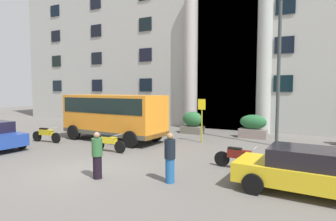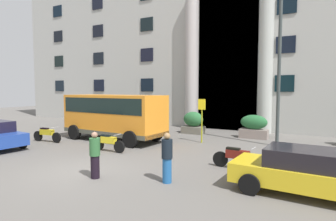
{
  "view_description": "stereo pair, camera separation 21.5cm",
  "coord_description": "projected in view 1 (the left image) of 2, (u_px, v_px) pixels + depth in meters",
  "views": [
    {
      "loc": [
        7.43,
        -7.44,
        3.03
      ],
      "look_at": [
        0.14,
        6.34,
        1.86
      ],
      "focal_mm": 29.33,
      "sensor_mm": 36.0,
      "label": 1
    },
    {
      "loc": [
        7.61,
        -7.34,
        3.03
      ],
      "look_at": [
        0.14,
        6.34,
        1.86
      ],
      "focal_mm": 29.33,
      "sensor_mm": 36.0,
      "label": 2
    }
  ],
  "objects": [
    {
      "name": "orange_minibus",
      "position": [
        114.0,
        113.0,
        16.41
      ],
      "size": [
        6.58,
        2.92,
        2.73
      ],
      "rotation": [
        0.0,
        0.0,
        -0.07
      ],
      "color": "orange",
      "rests_on": "ground_plane"
    },
    {
      "name": "pedestrian_woman_with_bag",
      "position": [
        170.0,
        158.0,
        8.92
      ],
      "size": [
        0.36,
        0.36,
        1.65
      ],
      "rotation": [
        0.0,
        0.0,
        1.29
      ],
      "color": "#1F5593",
      "rests_on": "ground_plane"
    },
    {
      "name": "office_building_facade",
      "position": [
        224.0,
        37.0,
        25.05
      ],
      "size": [
        41.86,
        9.75,
        15.8
      ],
      "color": "#A9A9A3",
      "rests_on": "ground_plane"
    },
    {
      "name": "hedge_planter_far_west",
      "position": [
        139.0,
        119.0,
        21.97
      ],
      "size": [
        1.44,
        1.0,
        1.45
      ],
      "color": "#70635B",
      "rests_on": "ground_plane"
    },
    {
      "name": "scooter_by_planter",
      "position": [
        46.0,
        134.0,
        15.93
      ],
      "size": [
        2.05,
        0.55,
        0.89
      ],
      "rotation": [
        0.0,
        0.0,
        0.1
      ],
      "color": "black",
      "rests_on": "ground_plane"
    },
    {
      "name": "ground_plane",
      "position": [
        86.0,
        173.0,
        10.25
      ],
      "size": [
        80.0,
        64.0,
        0.12
      ],
      "primitive_type": "cube",
      "color": "#625E59"
    },
    {
      "name": "hedge_planter_entrance_right",
      "position": [
        192.0,
        123.0,
        19.19
      ],
      "size": [
        1.49,
        0.96,
        1.52
      ],
      "color": "#696558",
      "rests_on": "ground_plane"
    },
    {
      "name": "bus_stop_sign",
      "position": [
        202.0,
        116.0,
        15.71
      ],
      "size": [
        0.44,
        0.08,
        2.51
      ],
      "color": "#959A18",
      "rests_on": "ground_plane"
    },
    {
      "name": "pedestrian_woman_dark_dress",
      "position": [
        97.0,
        155.0,
        9.35
      ],
      "size": [
        0.36,
        0.36,
        1.61
      ],
      "rotation": [
        0.0,
        0.0,
        5.83
      ],
      "color": "black",
      "rests_on": "ground_plane"
    },
    {
      "name": "hedge_planter_entrance_left",
      "position": [
        253.0,
        127.0,
        17.29
      ],
      "size": [
        1.71,
        0.78,
        1.48
      ],
      "color": "gray",
      "rests_on": "ground_plane"
    },
    {
      "name": "lamppost_plaza_centre",
      "position": [
        279.0,
        59.0,
        14.56
      ],
      "size": [
        0.4,
        0.4,
        8.11
      ],
      "color": "#363E3E",
      "rests_on": "ground_plane"
    },
    {
      "name": "motorcycle_far_end",
      "position": [
        238.0,
        157.0,
        10.52
      ],
      "size": [
        2.0,
        0.55,
        0.89
      ],
      "rotation": [
        0.0,
        0.0,
        -0.08
      ],
      "color": "black",
      "rests_on": "ground_plane"
    },
    {
      "name": "parked_hatchback_near",
      "position": [
        311.0,
        171.0,
        7.92
      ],
      "size": [
        4.32,
        2.11,
        1.35
      ],
      "rotation": [
        0.0,
        0.0,
        -0.06
      ],
      "color": "gold",
      "rests_on": "ground_plane"
    },
    {
      "name": "motorcycle_near_kerb",
      "position": [
        108.0,
        143.0,
        13.47
      ],
      "size": [
        1.91,
        0.55,
        0.89
      ],
      "rotation": [
        0.0,
        0.0,
        -0.0
      ],
      "color": "black",
      "rests_on": "ground_plane"
    },
    {
      "name": "hedge_planter_east",
      "position": [
        81.0,
        117.0,
        24.18
      ],
      "size": [
        2.14,
        0.73,
        1.3
      ],
      "color": "#666C56",
      "rests_on": "ground_plane"
    }
  ]
}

